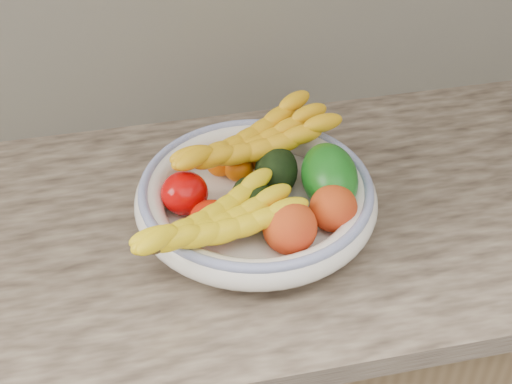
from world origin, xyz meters
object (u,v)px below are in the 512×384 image
object	(u,v)px
fruit_bowl	(256,197)
banana_bunch_back	(253,147)
banana_bunch_front	(216,227)
green_mango	(329,177)

from	to	relation	value
fruit_bowl	banana_bunch_back	distance (m)	0.09
fruit_bowl	banana_bunch_back	size ratio (longest dim) A/B	1.23
banana_bunch_front	banana_bunch_back	bearing A→B (deg)	38.32
green_mango	banana_bunch_front	xyz separation A→B (m)	(-0.20, -0.08, 0.01)
banana_bunch_back	fruit_bowl	bearing A→B (deg)	-120.42
green_mango	banana_bunch_back	xyz separation A→B (m)	(-0.11, 0.09, 0.01)
fruit_bowl	banana_bunch_back	xyz separation A→B (m)	(0.01, 0.08, 0.04)
green_mango	banana_bunch_back	bearing A→B (deg)	140.82
green_mango	banana_bunch_front	bearing A→B (deg)	-155.91
green_mango	banana_bunch_front	world-z (taller)	green_mango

